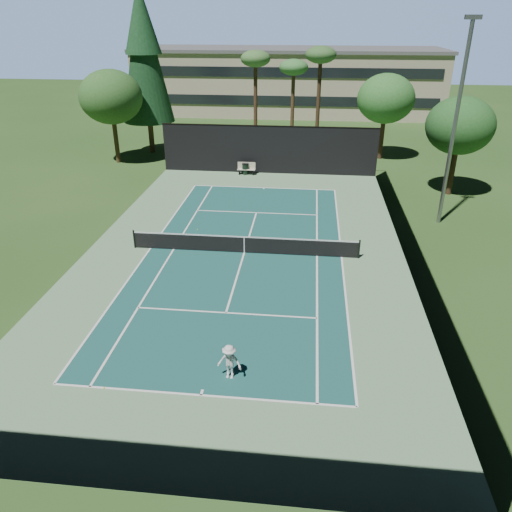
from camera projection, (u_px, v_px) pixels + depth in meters
The scene contains 22 objects.
ground at pixel (244, 253), 28.36m from camera, with size 160.00×160.00×0.00m, color #27481B.
apron_slab at pixel (244, 253), 28.36m from camera, with size 18.00×32.00×0.01m, color #658E63.
court_surface at pixel (244, 253), 28.35m from camera, with size 10.97×23.77×0.01m, color #184F4A.
court_lines at pixel (244, 253), 28.35m from camera, with size 11.07×23.87×0.01m.
tennis_net at pixel (244, 244), 28.12m from camera, with size 12.90×0.10×1.10m.
fence at pixel (244, 220), 27.54m from camera, with size 18.04×32.05×4.03m.
player at pixel (229, 362), 18.31m from camera, with size 0.92×0.53×1.43m, color silver.
tennis_ball_a at pixel (104, 388), 18.03m from camera, with size 0.07×0.07×0.07m, color #E4F237.
tennis_ball_b at pixel (223, 240), 29.84m from camera, with size 0.07×0.07×0.07m, color #BCCA2E.
tennis_ball_c at pixel (259, 243), 29.45m from camera, with size 0.07×0.07×0.07m, color #E2F638.
tennis_ball_d at pixel (198, 230), 31.35m from camera, with size 0.07×0.07×0.07m, color #B4D430.
park_bench at pixel (246, 168), 42.11m from camera, with size 1.50×0.45×1.02m.
trash_bin at pixel (245, 169), 42.13m from camera, with size 0.56×0.56×0.95m.
pine_tree at pixel (143, 47), 45.05m from camera, with size 4.80×4.80×15.00m.
palm_a at pixel (255, 63), 46.46m from camera, with size 2.80×2.80×9.32m.
palm_b at pixel (294, 70), 48.26m from camera, with size 2.80×2.80×8.42m.
palm_c at pixel (321, 59), 44.79m from camera, with size 2.80×2.80×9.77m.
decid_tree_a at pixel (386, 99), 44.70m from camera, with size 5.12×5.12×7.62m.
decid_tree_b at pixel (460, 126), 35.51m from camera, with size 4.80×4.80×7.14m.
decid_tree_c at pixel (111, 97), 43.32m from camera, with size 5.44×5.44×8.09m.
campus_building at pixel (288, 80), 67.66m from camera, with size 40.50×12.50×8.30m.
light_pole at pixel (455, 122), 29.74m from camera, with size 0.90×0.25×12.22m.
Camera 1 is at (3.45, -25.38, 12.20)m, focal length 35.00 mm.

